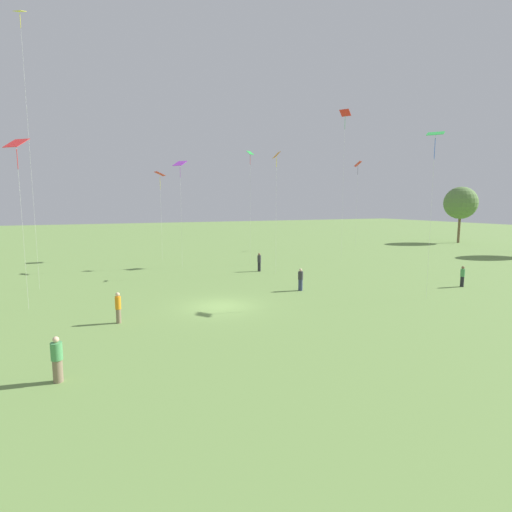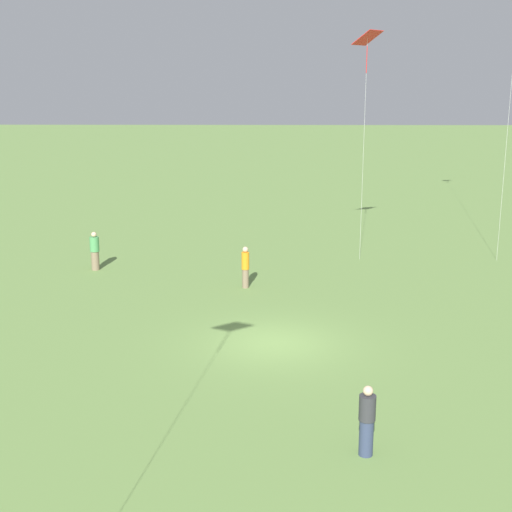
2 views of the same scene
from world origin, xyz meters
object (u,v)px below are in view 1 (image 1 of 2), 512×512
kite_4 (16,147)px  kite_0 (358,166)px  kite_1 (250,161)px  kite_7 (276,160)px  person_2 (57,360)px  kite_6 (435,139)px  kite_8 (345,119)px  kite_3 (22,42)px  person_0 (462,276)px  kite_5 (160,176)px  person_4 (259,262)px  kite_2 (180,166)px  person_3 (300,280)px  person_1 (118,307)px

kite_4 → kite_0: bearing=112.1°
kite_1 → kite_7: 6.18m
person_2 → kite_7: bearing=-18.7°
kite_6 → kite_8: size_ratio=0.68×
person_2 → kite_6: 26.32m
kite_3 → kite_6: kite_3 is taller
person_2 → person_0: bearing=-51.4°
kite_6 → person_2: bearing=-72.1°
kite_3 → kite_5: (-14.06, 12.52, -8.62)m
person_2 → kite_4: kite_4 is taller
kite_3 → person_4: bearing=76.4°
person_0 → kite_2: bearing=-170.4°
person_4 → kite_3: kite_3 is taller
kite_1 → kite_3: kite_3 is taller
kite_3 → kite_8: (-3.30, 31.80, -2.30)m
kite_6 → kite_7: (-14.03, -5.16, -0.33)m
person_2 → kite_6: kite_6 is taller
kite_0 → kite_3: bearing=27.9°
kite_3 → kite_1: bearing=88.5°
person_3 → kite_0: kite_0 is taller
kite_1 → kite_7: (6.16, 0.12, -0.55)m
person_0 → kite_2: 28.59m
kite_2 → person_1: bearing=-19.1°
person_2 → person_4: 26.63m
kite_6 → kite_8: kite_8 is taller
person_1 → kite_6: 23.54m
kite_4 → kite_7: 21.66m
kite_4 → kite_6: 27.38m
kite_3 → kite_8: bearing=80.7°
person_2 → kite_8: (-22.75, 29.64, 15.61)m
kite_1 → kite_2: 7.66m
kite_2 → kite_5: size_ratio=1.05×
kite_0 → person_2: bearing=49.4°
kite_2 → kite_5: (-8.19, -0.58, -0.54)m
kite_3 → kite_4: size_ratio=1.94×
kite_4 → kite_5: kite_4 is taller
kite_0 → kite_5: (-0.07, -29.64, -2.23)m
person_0 → person_2: 30.50m
person_4 → kite_5: size_ratio=0.17×
kite_6 → kite_5: bearing=-147.7°
person_3 → kite_0: 34.62m
person_3 → kite_5: size_ratio=0.16×
person_4 → kite_0: 28.54m
kite_7 → kite_8: (-4.41, 11.01, 5.55)m
person_2 → kite_1: (-24.50, 18.52, 10.61)m
person_1 → kite_2: bearing=-58.3°
kite_2 → kite_4: 18.28m
person_2 → kite_4: (-12.67, -2.26, 9.41)m
person_0 → person_1: (-0.87, -27.00, 0.04)m
person_0 → kite_1: 23.96m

